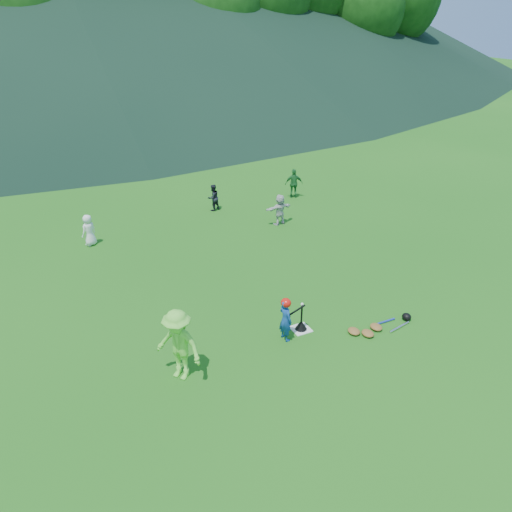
% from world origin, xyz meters
% --- Properties ---
extents(ground, '(120.00, 120.00, 0.00)m').
position_xyz_m(ground, '(0.00, 0.00, 0.00)').
color(ground, '#1A5E15').
rests_on(ground, ground).
extents(home_plate, '(0.45, 0.45, 0.02)m').
position_xyz_m(home_plate, '(0.00, 0.00, 0.01)').
color(home_plate, silver).
rests_on(home_plate, ground).
extents(baseball, '(0.08, 0.08, 0.08)m').
position_xyz_m(baseball, '(0.00, 0.00, 0.74)').
color(baseball, white).
rests_on(baseball, batting_tee).
extents(batter_child, '(0.31, 0.43, 1.10)m').
position_xyz_m(batter_child, '(-0.54, -0.16, 0.55)').
color(batter_child, '#154091').
rests_on(batter_child, ground).
extents(adult_coach, '(1.13, 1.24, 1.67)m').
position_xyz_m(adult_coach, '(-3.22, -0.33, 0.83)').
color(adult_coach, '#6FE041').
rests_on(adult_coach, ground).
extents(fielder_a, '(0.62, 0.56, 1.06)m').
position_xyz_m(fielder_a, '(-3.78, 7.27, 0.53)').
color(fielder_a, white).
rests_on(fielder_a, ground).
extents(fielder_b, '(0.60, 0.52, 1.03)m').
position_xyz_m(fielder_b, '(1.06, 8.34, 0.52)').
color(fielder_b, black).
rests_on(fielder_b, ground).
extents(fielder_c, '(0.77, 0.54, 1.21)m').
position_xyz_m(fielder_c, '(4.56, 8.18, 0.60)').
color(fielder_c, '#216E30').
rests_on(fielder_c, ground).
extents(fielder_d, '(1.08, 0.43, 1.13)m').
position_xyz_m(fielder_d, '(2.70, 6.00, 0.57)').
color(fielder_d, silver).
rests_on(fielder_d, ground).
extents(batting_tee, '(0.30, 0.30, 0.68)m').
position_xyz_m(batting_tee, '(0.00, 0.00, 0.13)').
color(batting_tee, black).
rests_on(batting_tee, home_plate).
extents(batter_gear, '(0.72, 0.27, 0.46)m').
position_xyz_m(batter_gear, '(-0.52, -0.16, 1.00)').
color(batter_gear, red).
rests_on(batter_gear, ground).
extents(equipment_pile, '(1.80, 0.58, 0.19)m').
position_xyz_m(equipment_pile, '(1.67, -0.83, 0.07)').
color(equipment_pile, olive).
rests_on(equipment_pile, ground).
extents(outfield_fence, '(70.07, 0.08, 1.33)m').
position_xyz_m(outfield_fence, '(0.00, 28.00, 0.70)').
color(outfield_fence, gray).
rests_on(outfield_fence, ground).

